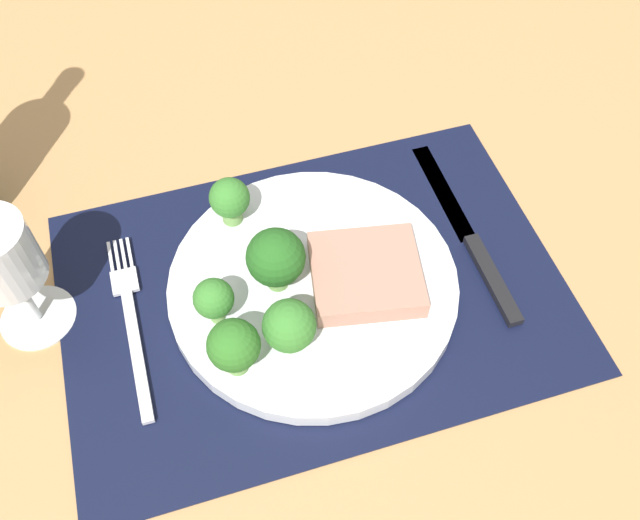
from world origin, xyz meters
TOP-DOWN VIEW (x-y plane):
  - ground_plane at (0.00, 0.00)cm, footprint 140.00×110.00cm
  - placemat at (0.00, 0.00)cm, footprint 45.56×31.69cm
  - plate at (0.00, 0.00)cm, footprint 26.27×26.27cm
  - steak at (4.51, -1.35)cm, footprint 11.08×10.58cm
  - broccoli_near_fork at (-8.39, -6.37)cm, footprint 4.34×4.34cm
  - broccoli_front_edge at (-9.00, -1.33)cm, footprint 3.48×3.48cm
  - broccoli_center at (-3.68, -5.68)cm, footprint 4.47×4.47cm
  - broccoli_near_steak at (-3.09, 0.64)cm, footprint 5.17×5.17cm
  - broccoli_back_left at (-5.34, 8.98)cm, footprint 3.81×3.81cm
  - fork at (-16.44, 1.42)cm, footprint 2.40×19.20cm
  - knife at (16.13, 0.53)cm, footprint 1.80×23.00cm
  - wine_glass at (-24.44, 4.50)cm, footprint 6.74×6.74cm

SIDE VIEW (x-z plane):
  - ground_plane at x=0.00cm, z-range -3.00..0.00cm
  - placemat at x=0.00cm, z-range 0.00..0.30cm
  - fork at x=-16.44cm, z-range 0.30..0.80cm
  - knife at x=16.13cm, z-range 0.20..1.00cm
  - plate at x=0.00cm, z-range 0.30..1.90cm
  - steak at x=4.51cm, z-range 1.90..3.92cm
  - broccoli_back_left at x=-5.34cm, z-range 2.30..7.36cm
  - broccoli_front_edge at x=-9.00cm, z-range 2.48..7.41cm
  - broccoli_center at x=-3.68cm, z-range 2.28..7.72cm
  - broccoli_near_fork at x=-8.39cm, z-range 2.46..8.33cm
  - broccoli_near_steak at x=-3.09cm, z-range 2.46..9.05cm
  - wine_glass at x=-24.44cm, z-range 2.46..15.32cm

